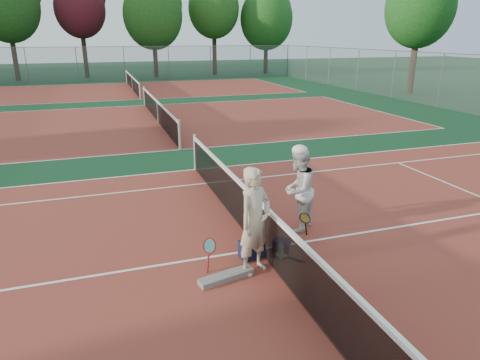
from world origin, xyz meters
The scene contains 23 objects.
ground centered at (0.00, 0.00, 0.00)m, with size 130.00×130.00×0.00m, color #0D321A.
court_main centered at (0.00, 0.00, 0.00)m, with size 23.77×10.97×0.01m, color maroon.
court_far_a centered at (0.00, 13.50, 0.00)m, with size 23.77×10.97×0.01m, color maroon.
court_far_b centered at (0.00, 27.00, 0.00)m, with size 23.77×10.97×0.01m, color maroon.
net_main centered at (0.00, 0.00, 0.51)m, with size 0.10×10.98×1.02m, color black, non-canonical shape.
net_far_a centered at (0.00, 13.50, 0.51)m, with size 0.10×10.98×1.02m, color black, non-canonical shape.
net_far_b centered at (0.00, 27.00, 0.51)m, with size 0.10×10.98×1.02m, color black, non-canonical shape.
fence_back centered at (0.00, 34.00, 1.50)m, with size 32.00×0.06×3.00m, color slate, non-canonical shape.
player_a centered at (-0.35, -0.70, 0.95)m, with size 0.69×0.45×1.89m, color beige.
player_b centered at (1.08, 0.61, 0.89)m, with size 0.87×0.68×1.79m, color silver.
racket_red centered at (-1.07, -0.38, 0.29)m, with size 0.23×0.27×0.58m, color maroon, non-canonical shape.
racket_black_held centered at (1.05, 0.17, 0.29)m, with size 0.24×0.27×0.57m, color black, non-canonical shape.
racket_spare centered at (0.31, -0.39, 0.02)m, with size 0.60×0.27×0.05m, color black, non-canonical shape.
sports_bag_navy centered at (-0.24, -0.23, 0.17)m, with size 0.43×0.29×0.34m, color black.
sports_bag_purple centered at (0.38, -0.20, 0.13)m, with size 0.31×0.21×0.25m, color #28102D.
net_cover_canvas centered at (-0.90, -0.82, 0.05)m, with size 0.98×0.23×0.10m, color slate.
water_bottle centered at (0.25, -0.48, 0.15)m, with size 0.09×0.09×0.30m, color silver.
tree_back_1 centered at (-9.33, 37.62, 6.40)m, with size 5.52×5.52×9.59m.
tree_back_maroon centered at (-3.32, 38.38, 6.25)m, with size 4.62×4.62×8.93m.
tree_back_3 centered at (3.20, 37.01, 5.77)m, with size 5.61×5.61×9.01m.
tree_back_4 centered at (9.51, 38.14, 6.51)m, with size 5.16×5.16×9.50m.
tree_back_5 centered at (15.12, 37.73, 5.56)m, with size 5.52×5.52×8.75m.
tree_right_1 centered at (18.73, 18.78, 5.68)m, with size 4.62×4.62×8.37m.
Camera 1 is at (-2.69, -6.90, 3.93)m, focal length 32.00 mm.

